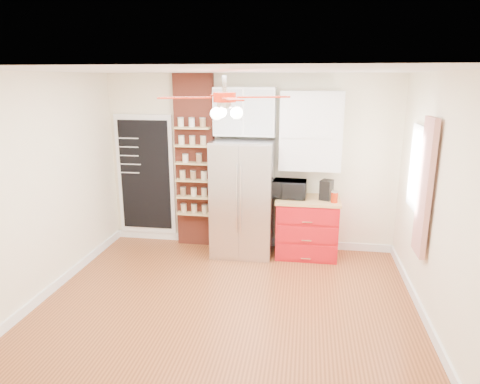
% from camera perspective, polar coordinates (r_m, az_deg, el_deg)
% --- Properties ---
extents(floor, '(4.50, 4.50, 0.00)m').
position_cam_1_polar(floor, '(5.27, -1.82, -14.92)').
color(floor, '#955026').
rests_on(floor, ground).
extents(ceiling, '(4.50, 4.50, 0.00)m').
position_cam_1_polar(ceiling, '(4.57, -2.10, 15.89)').
color(ceiling, white).
rests_on(ceiling, wall_back).
extents(wall_back, '(4.50, 0.02, 2.70)m').
position_cam_1_polar(wall_back, '(6.67, 1.29, 3.92)').
color(wall_back, '#FCF4CA').
rests_on(wall_back, floor).
extents(wall_front, '(4.50, 0.02, 2.70)m').
position_cam_1_polar(wall_front, '(2.93, -9.47, -11.06)').
color(wall_front, '#FCF4CA').
rests_on(wall_front, floor).
extents(wall_left, '(0.02, 4.00, 2.70)m').
position_cam_1_polar(wall_left, '(5.61, -25.14, 0.38)').
color(wall_left, '#FCF4CA').
rests_on(wall_left, floor).
extents(wall_right, '(0.02, 4.00, 2.70)m').
position_cam_1_polar(wall_right, '(4.86, 25.08, -1.68)').
color(wall_right, '#FCF4CA').
rests_on(wall_right, floor).
extents(chalkboard, '(0.95, 0.05, 1.95)m').
position_cam_1_polar(chalkboard, '(7.11, -12.49, 2.20)').
color(chalkboard, white).
rests_on(chalkboard, wall_back).
extents(brick_pillar, '(0.60, 0.16, 2.70)m').
position_cam_1_polar(brick_pillar, '(6.75, -5.99, 3.99)').
color(brick_pillar, brown).
rests_on(brick_pillar, floor).
extents(fridge, '(0.90, 0.70, 1.75)m').
position_cam_1_polar(fridge, '(6.43, 0.38, -0.85)').
color(fridge, silver).
rests_on(fridge, floor).
extents(upper_glass_cabinet, '(0.90, 0.35, 0.70)m').
position_cam_1_polar(upper_glass_cabinet, '(6.40, 0.66, 10.69)').
color(upper_glass_cabinet, white).
rests_on(upper_glass_cabinet, wall_back).
extents(red_cabinet, '(0.94, 0.64, 0.90)m').
position_cam_1_polar(red_cabinet, '(6.54, 8.90, -4.65)').
color(red_cabinet, '#B80F17').
rests_on(red_cabinet, floor).
extents(upper_shelf_unit, '(0.90, 0.30, 1.15)m').
position_cam_1_polar(upper_shelf_unit, '(6.38, 9.43, 8.00)').
color(upper_shelf_unit, white).
rests_on(upper_shelf_unit, wall_back).
extents(window, '(0.04, 0.75, 1.05)m').
position_cam_1_polar(window, '(5.66, 22.70, 2.84)').
color(window, white).
rests_on(window, wall_right).
extents(curtain, '(0.06, 0.40, 1.55)m').
position_cam_1_polar(curtain, '(5.15, 23.43, 0.51)').
color(curtain, '#B12717').
rests_on(curtain, wall_right).
extents(ceiling_fan, '(1.40, 1.40, 0.44)m').
position_cam_1_polar(ceiling_fan, '(4.58, -2.07, 12.44)').
color(ceiling_fan, silver).
rests_on(ceiling_fan, ceiling).
extents(toaster_oven, '(0.49, 0.34, 0.27)m').
position_cam_1_polar(toaster_oven, '(6.38, 6.66, 0.40)').
color(toaster_oven, black).
rests_on(toaster_oven, red_cabinet).
extents(coffee_maker, '(0.22, 0.24, 0.29)m').
position_cam_1_polar(coffee_maker, '(6.37, 11.45, 0.28)').
color(coffee_maker, black).
rests_on(coffee_maker, red_cabinet).
extents(canister_left, '(0.12, 0.12, 0.15)m').
position_cam_1_polar(canister_left, '(6.25, 12.48, -0.72)').
color(canister_left, '#A42209').
rests_on(canister_left, red_cabinet).
extents(canister_right, '(0.13, 0.13, 0.13)m').
position_cam_1_polar(canister_right, '(6.43, 11.84, -0.33)').
color(canister_right, '#A42309').
rests_on(canister_right, red_cabinet).
extents(pantry_jar_oats, '(0.10, 0.10, 0.12)m').
position_cam_1_polar(pantry_jar_oats, '(6.63, -7.29, 4.46)').
color(pantry_jar_oats, beige).
rests_on(pantry_jar_oats, brick_pillar).
extents(pantry_jar_beans, '(0.10, 0.10, 0.13)m').
position_cam_1_polar(pantry_jar_beans, '(6.56, -5.49, 4.47)').
color(pantry_jar_beans, '#846143').
rests_on(pantry_jar_beans, brick_pillar).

